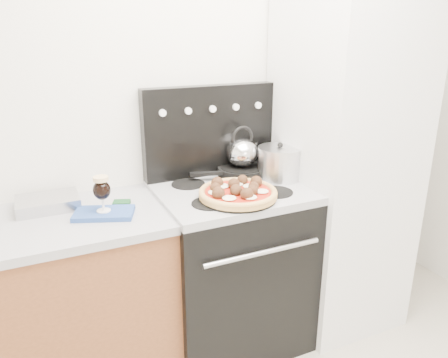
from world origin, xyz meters
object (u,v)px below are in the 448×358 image
oven_mitt (104,213)px  pizza (238,191)px  stock_pot (279,164)px  tea_kettle (242,150)px  skillet (242,171)px  stove_body (230,269)px  fridge (341,167)px  base_cabinet (13,321)px  pizza_pan (238,198)px  beer_glass (102,194)px

oven_mitt → pizza: pizza is taller
pizza → stock_pot: 0.39m
stock_pot → tea_kettle: bearing=139.6°
skillet → tea_kettle: bearing=0.0°
stove_body → oven_mitt: bearing=-177.2°
skillet → pizza: bearing=-120.1°
stove_body → skillet: size_ratio=3.19×
fridge → oven_mitt: bearing=-179.7°
oven_mitt → tea_kettle: 0.85m
base_cabinet → pizza_pan: 1.20m
stock_pot → pizza: bearing=-152.7°
fridge → tea_kettle: bearing=160.6°
oven_mitt → beer_glass: size_ratio=1.56×
stove_body → skillet: skillet is taller
pizza → stock_pot: size_ratio=1.64×
oven_mitt → pizza_pan: size_ratio=0.71×
beer_glass → skillet: bearing=13.9°
fridge → tea_kettle: size_ratio=9.68×
tea_kettle → skillet: bearing=0.0°
tea_kettle → stock_pot: size_ratio=0.84×
base_cabinet → beer_glass: size_ratio=8.53×
beer_glass → pizza_pan: beer_glass is taller
stove_body → fridge: (0.70, -0.03, 0.51)m
pizza_pan → fridge: bearing=9.4°
pizza → skillet: (0.18, 0.31, -0.01)m
base_cabinet → pizza_pan: bearing=-9.1°
fridge → skillet: size_ratio=6.89×
pizza → skillet: 0.36m
skillet → tea_kettle: size_ratio=1.41×
stove_body → fridge: fridge is taller
oven_mitt → pizza_pan: bearing=-10.4°
pizza_pan → stock_pot: (0.34, 0.18, 0.08)m
fridge → beer_glass: bearing=-179.7°
base_cabinet → pizza_pan: size_ratio=3.89×
stove_body → stock_pot: bearing=5.6°
skillet → stock_pot: (0.16, -0.14, 0.06)m
stock_pot → oven_mitt: bearing=-176.3°
base_cabinet → oven_mitt: 0.66m
oven_mitt → skillet: size_ratio=0.96×
oven_mitt → pizza: 0.64m
fridge → base_cabinet: bearing=178.4°
stove_body → tea_kettle: bearing=48.0°
skillet → stock_pot: 0.22m
base_cabinet → pizza_pan: (1.07, -0.17, 0.50)m
stove_body → stock_pot: stock_pot is taller
pizza_pan → beer_glass: bearing=169.6°
fridge → beer_glass: (-1.36, -0.01, 0.06)m
oven_mitt → beer_glass: (0.00, 0.00, 0.10)m
oven_mitt → stove_body: bearing=2.8°
beer_glass → tea_kettle: tea_kettle is taller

